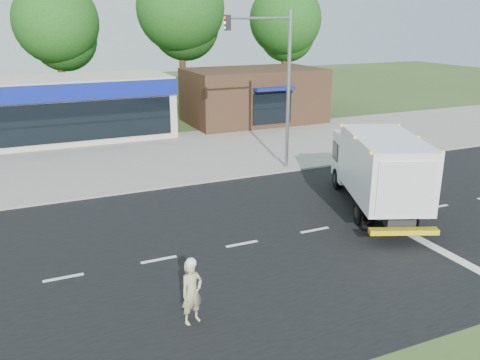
{
  "coord_description": "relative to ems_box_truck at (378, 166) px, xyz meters",
  "views": [
    {
      "loc": [
        -9.72,
        -14.88,
        7.59
      ],
      "look_at": [
        -2.19,
        1.97,
        1.7
      ],
      "focal_mm": 38.0,
      "sensor_mm": 36.0,
      "label": 1
    }
  ],
  "objects": [
    {
      "name": "ground",
      "position": [
        -3.41,
        -0.85,
        -1.9
      ],
      "size": [
        120.0,
        120.0,
        0.0
      ],
      "primitive_type": "plane",
      "color": "#385123",
      "rests_on": "ground"
    },
    {
      "name": "road_asphalt",
      "position": [
        -3.41,
        -0.85,
        -1.9
      ],
      "size": [
        60.0,
        14.0,
        0.02
      ],
      "primitive_type": "cube",
      "color": "black",
      "rests_on": "ground"
    },
    {
      "name": "sidewalk",
      "position": [
        -3.41,
        7.35,
        -1.84
      ],
      "size": [
        60.0,
        2.4,
        0.12
      ],
      "primitive_type": "cube",
      "color": "gray",
      "rests_on": "ground"
    },
    {
      "name": "parking_apron",
      "position": [
        -3.41,
        13.15,
        -1.89
      ],
      "size": [
        60.0,
        9.0,
        0.02
      ],
      "primitive_type": "cube",
      "color": "gray",
      "rests_on": "ground"
    },
    {
      "name": "lane_markings",
      "position": [
        -2.06,
        -2.2,
        -1.88
      ],
      "size": [
        55.2,
        7.0,
        0.01
      ],
      "color": "silver",
      "rests_on": "road_asphalt"
    },
    {
      "name": "ems_box_truck",
      "position": [
        0.0,
        0.0,
        0.0
      ],
      "size": [
        4.95,
        7.75,
        3.3
      ],
      "rotation": [
        0.0,
        0.0,
        1.18
      ],
      "color": "black",
      "rests_on": "ground"
    },
    {
      "name": "emergency_worker",
      "position": [
        -9.56,
        -4.69,
        -0.99
      ],
      "size": [
        0.73,
        0.59,
        1.85
      ],
      "rotation": [
        0.0,
        0.0,
        0.3
      ],
      "color": "tan",
      "rests_on": "ground"
    },
    {
      "name": "retail_strip_mall",
      "position": [
        -12.41,
        19.08,
        0.11
      ],
      "size": [
        18.0,
        6.2,
        4.0
      ],
      "color": "beige",
      "rests_on": "ground"
    },
    {
      "name": "brown_storefront",
      "position": [
        3.59,
        19.13,
        0.1
      ],
      "size": [
        10.0,
        6.7,
        4.0
      ],
      "color": "#382316",
      "rests_on": "ground"
    },
    {
      "name": "traffic_signal_pole",
      "position": [
        -1.06,
        6.75,
        3.02
      ],
      "size": [
        3.51,
        0.25,
        8.0
      ],
      "color": "gray",
      "rests_on": "ground"
    },
    {
      "name": "background_trees",
      "position": [
        -4.26,
        27.31,
        5.48
      ],
      "size": [
        36.77,
        7.39,
        12.1
      ],
      "color": "#332114",
      "rests_on": "ground"
    }
  ]
}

